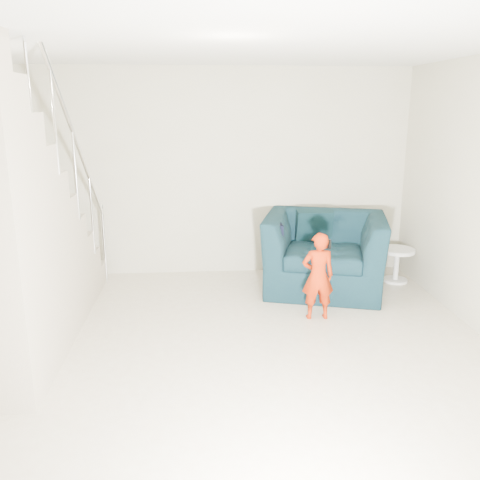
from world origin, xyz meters
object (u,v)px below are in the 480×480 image
toddler (318,276)px  side_table (397,260)px  armchair (324,252)px  staircase (4,253)px

toddler → side_table: 1.69m
side_table → armchair: bearing=-170.2°
staircase → side_table: bearing=20.6°
toddler → armchair: bearing=-107.9°
toddler → side_table: bearing=-140.4°
armchair → toddler: bearing=-92.0°
armchair → side_table: armchair is taller
side_table → staircase: 4.59m
toddler → staircase: staircase is taller
toddler → staircase: bearing=9.7°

